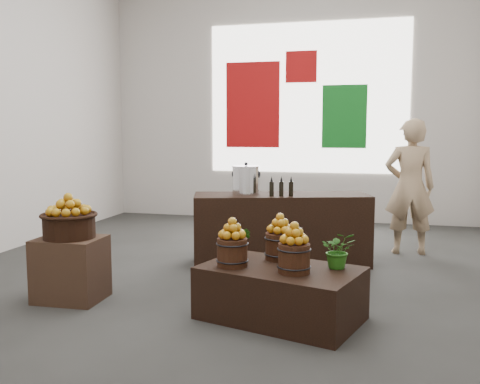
% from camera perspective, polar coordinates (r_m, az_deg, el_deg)
% --- Properties ---
extents(ground, '(7.00, 7.00, 0.00)m').
position_cam_1_polar(ground, '(5.65, -0.63, -8.63)').
color(ground, '#32322F').
rests_on(ground, ground).
extents(back_wall, '(6.00, 0.04, 4.00)m').
position_cam_1_polar(back_wall, '(8.89, 5.24, 9.91)').
color(back_wall, beige).
rests_on(back_wall, ground).
extents(back_opening, '(3.20, 0.02, 2.40)m').
position_cam_1_polar(back_opening, '(8.83, 7.17, 9.91)').
color(back_opening, white).
rests_on(back_opening, back_wall).
extents(deco_red_left, '(0.90, 0.04, 1.40)m').
position_cam_1_polar(deco_red_left, '(8.97, 1.36, 9.26)').
color(deco_red_left, '#A60C0D').
rests_on(deco_red_left, back_wall).
extents(deco_green_right, '(0.70, 0.04, 1.00)m').
position_cam_1_polar(deco_green_right, '(8.75, 11.07, 7.90)').
color(deco_green_right, '#10691C').
rests_on(deco_green_right, back_wall).
extents(deco_red_upper, '(0.50, 0.04, 0.50)m').
position_cam_1_polar(deco_red_upper, '(8.88, 6.55, 13.14)').
color(deco_red_upper, '#A60C0D').
rests_on(deco_red_upper, back_wall).
extents(crate, '(0.57, 0.47, 0.55)m').
position_cam_1_polar(crate, '(4.95, -17.61, -7.83)').
color(crate, '#473021').
rests_on(crate, ground).
extents(wicker_basket, '(0.44, 0.44, 0.20)m').
position_cam_1_polar(wicker_basket, '(4.87, -17.76, -3.52)').
color(wicker_basket, black).
rests_on(wicker_basket, crate).
extents(apples_in_basket, '(0.35, 0.35, 0.19)m').
position_cam_1_polar(apples_in_basket, '(4.84, -17.84, -1.26)').
color(apples_in_basket, '#8D1904').
rests_on(apples_in_basket, wicker_basket).
extents(display_table, '(1.37, 1.06, 0.42)m').
position_cam_1_polar(display_table, '(4.29, 4.34, -10.70)').
color(display_table, black).
rests_on(display_table, ground).
extents(apple_bucket_front_left, '(0.24, 0.24, 0.22)m').
position_cam_1_polar(apple_bucket_front_left, '(4.23, -0.83, -6.46)').
color(apple_bucket_front_left, '#3B1810').
rests_on(apple_bucket_front_left, display_table).
extents(apples_in_bucket_front_left, '(0.18, 0.18, 0.16)m').
position_cam_1_polar(apples_in_bucket_front_left, '(4.19, -0.83, -3.90)').
color(apples_in_bucket_front_left, '#8D1904').
rests_on(apples_in_bucket_front_left, apple_bucket_front_left).
extents(apple_bucket_front_right, '(0.24, 0.24, 0.22)m').
position_cam_1_polar(apple_bucket_front_right, '(4.06, 5.78, -7.05)').
color(apple_bucket_front_right, '#3B1810').
rests_on(apple_bucket_front_right, display_table).
extents(apples_in_bucket_front_right, '(0.18, 0.18, 0.16)m').
position_cam_1_polar(apples_in_bucket_front_right, '(4.02, 5.82, -4.39)').
color(apples_in_bucket_front_right, '#8D1904').
rests_on(apples_in_bucket_front_right, apple_bucket_front_right).
extents(apple_bucket_rear, '(0.24, 0.24, 0.22)m').
position_cam_1_polar(apple_bucket_rear, '(4.46, 4.27, -5.81)').
color(apple_bucket_rear, '#3B1810').
rests_on(apple_bucket_rear, display_table).
extents(apples_in_bucket_rear, '(0.18, 0.18, 0.16)m').
position_cam_1_polar(apples_in_bucket_rear, '(4.42, 4.29, -3.37)').
color(apples_in_bucket_rear, '#8D1904').
rests_on(apples_in_bucket_rear, apple_bucket_rear).
extents(herb_garnish_right, '(0.30, 0.27, 0.29)m').
position_cam_1_polar(herb_garnish_right, '(4.23, 10.46, -6.09)').
color(herb_garnish_right, '#1F5812').
rests_on(herb_garnish_right, display_table).
extents(herb_garnish_left, '(0.16, 0.14, 0.26)m').
position_cam_1_polar(herb_garnish_left, '(4.52, 0.25, -5.41)').
color(herb_garnish_left, '#1F5812').
rests_on(herb_garnish_left, display_table).
extents(counter, '(2.01, 1.14, 0.78)m').
position_cam_1_polar(counter, '(5.96, 4.41, -3.97)').
color(counter, black).
rests_on(counter, ground).
extents(stock_pot_left, '(0.30, 0.30, 0.30)m').
position_cam_1_polar(stock_pot_left, '(5.85, 0.65, 1.18)').
color(stock_pot_left, silver).
rests_on(stock_pot_left, counter).
extents(oil_cruets, '(0.22, 0.11, 0.22)m').
position_cam_1_polar(oil_cruets, '(5.70, 4.69, 0.62)').
color(oil_cruets, black).
rests_on(oil_cruets, counter).
extents(shopper, '(0.63, 0.45, 1.62)m').
position_cam_1_polar(shopper, '(6.70, 17.66, 0.53)').
color(shopper, tan).
rests_on(shopper, ground).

